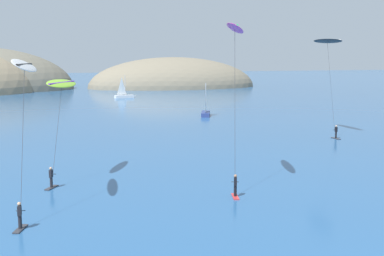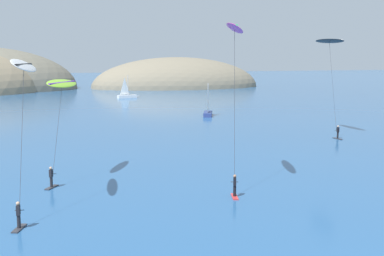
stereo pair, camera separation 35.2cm
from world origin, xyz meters
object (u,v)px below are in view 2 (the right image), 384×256
Objects in this scene: kitesurfer_magenta at (235,40)px; kitesurfer_white at (23,76)px; sailboat_far at (128,95)px; kitesurfer_lime at (61,91)px; kitesurfer_black at (330,47)px; sailboat_near at (208,112)px.

kitesurfer_magenta is 1.26× the size of kitesurfer_white.
kitesurfer_white reaches higher than sailboat_far.
kitesurfer_white is (-15.20, -1.03, -2.50)m from kitesurfer_magenta.
kitesurfer_black is (34.00, 13.16, 4.07)m from kitesurfer_lime.
kitesurfer_lime is 0.83× the size of kitesurfer_white.
kitesurfer_magenta is at bearing -94.91° from sailboat_far.
sailboat_near and sailboat_far have the same top height.
kitesurfer_lime is 36.69m from kitesurfer_black.
kitesurfer_magenta is (12.53, -6.55, 4.06)m from kitesurfer_lime.
sailboat_far is 0.70× the size of kitesurfer_lime.
kitesurfer_magenta is at bearing -137.46° from kitesurfer_black.
sailboat_near is 41.64m from sailboat_far.
kitesurfer_magenta is (-7.38, -85.94, 10.87)m from sailboat_far.
kitesurfer_black is (36.67, 20.74, 2.51)m from kitesurfer_white.
sailboat_far is 90.24m from kitesurfer_white.
kitesurfer_lime is at bearing -104.08° from sailboat_far.
sailboat_far is at bearing 75.45° from kitesurfer_white.
kitesurfer_white reaches higher than kitesurfer_lime.
kitesurfer_magenta is (-13.99, -44.83, 10.87)m from sailboat_near.
sailboat_far is at bearing 85.09° from kitesurfer_magenta.
sailboat_far is at bearing 99.13° from sailboat_near.
kitesurfer_magenta is at bearing -107.33° from sailboat_near.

